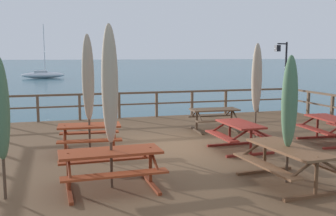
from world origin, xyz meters
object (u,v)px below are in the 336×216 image
object	(u,v)px
picnic_table_mid_right	(288,157)
patio_umbrella_short_front	(110,85)
picnic_table_back_left	(111,161)
picnic_table_back_right	(90,132)
patio_umbrella_tall_back_right	(88,78)
sailboat_distant	(43,75)
picnic_table_front_left	(214,115)
picnic_table_mid_centre	(240,131)
picnic_table_front_right	(331,125)
patio_umbrella_tall_mid_left	(0,109)
patio_umbrella_short_back	(257,78)
patio_umbrella_tall_mid_right	(290,102)
lamp_post_hooked	(283,67)

from	to	relation	value
picnic_table_mid_right	patio_umbrella_short_front	xyz separation A→B (m)	(-3.50, 0.75, 1.48)
picnic_table_back_left	picnic_table_back_right	size ratio (longest dim) A/B	1.15
patio_umbrella_tall_back_right	sailboat_distant	size ratio (longest dim) A/B	0.41
picnic_table_mid_right	picnic_table_front_left	size ratio (longest dim) A/B	1.23
picnic_table_mid_centre	sailboat_distant	world-z (taller)	sailboat_distant
picnic_table_front_right	picnic_table_mid_centre	size ratio (longest dim) A/B	1.13
picnic_table_front_left	patio_umbrella_short_front	size ratio (longest dim) A/B	0.53
patio_umbrella_tall_mid_left	patio_umbrella_short_back	world-z (taller)	patio_umbrella_short_back
picnic_table_back_left	picnic_table_mid_right	bearing A→B (deg)	-11.53
patio_umbrella_tall_mid_right	picnic_table_front_left	bearing A→B (deg)	82.36
picnic_table_back_right	picnic_table_front_left	bearing A→B (deg)	23.54
picnic_table_mid_centre	patio_umbrella_short_back	xyz separation A→B (m)	(1.17, 1.26, 1.35)
picnic_table_back_left	picnic_table_front_right	xyz separation A→B (m)	(6.89, 2.18, -0.01)
picnic_table_mid_centre	patio_umbrella_tall_back_right	size ratio (longest dim) A/B	0.51
picnic_table_mid_centre	patio_umbrella_tall_back_right	distance (m)	4.35
picnic_table_front_right	patio_umbrella_short_back	size ratio (longest dim) A/B	0.62
picnic_table_front_left	lamp_post_hooked	bearing A→B (deg)	33.09
picnic_table_mid_centre	picnic_table_back_right	xyz separation A→B (m)	(-4.01, 0.91, 0.00)
patio_umbrella_tall_back_right	patio_umbrella_short_back	bearing A→B (deg)	4.66
picnic_table_front_right	picnic_table_mid_right	bearing A→B (deg)	-139.22
patio_umbrella_tall_mid_left	picnic_table_back_right	bearing A→B (deg)	59.73
picnic_table_back_left	picnic_table_mid_centre	distance (m)	4.40
picnic_table_mid_centre	lamp_post_hooked	xyz separation A→B (m)	(4.95, 5.78, 1.56)
patio_umbrella_tall_back_right	picnic_table_back_right	bearing A→B (deg)	85.90
picnic_table_mid_right	sailboat_distant	distance (m)	52.99
patio_umbrella_tall_mid_left	patio_umbrella_short_back	bearing A→B (deg)	26.16
picnic_table_back_left	patio_umbrella_short_front	distance (m)	1.48
picnic_table_back_left	patio_umbrella_short_front	bearing A→B (deg)	60.04
patio_umbrella_short_front	patio_umbrella_tall_mid_left	bearing A→B (deg)	-177.89
picnic_table_back_right	patio_umbrella_short_back	xyz separation A→B (m)	(5.17, 0.35, 1.35)
picnic_table_back_right	sailboat_distant	bearing A→B (deg)	92.97
picnic_table_mid_centre	picnic_table_front_left	size ratio (longest dim) A/B	0.95
picnic_table_mid_centre	picnic_table_mid_right	world-z (taller)	same
picnic_table_front_left	sailboat_distant	world-z (taller)	sailboat_distant
picnic_table_back_left	sailboat_distant	xyz separation A→B (m)	(-2.69, 51.90, -0.74)
picnic_table_back_left	patio_umbrella_tall_mid_right	world-z (taller)	patio_umbrella_tall_mid_right
patio_umbrella_short_back	lamp_post_hooked	distance (m)	5.90
patio_umbrella_tall_back_right	lamp_post_hooked	size ratio (longest dim) A/B	0.99
patio_umbrella_tall_mid_left	patio_umbrella_tall_mid_right	world-z (taller)	patio_umbrella_tall_mid_right
patio_umbrella_tall_back_right	sailboat_distant	distance (m)	49.05
patio_umbrella_tall_mid_left	sailboat_distant	world-z (taller)	sailboat_distant
picnic_table_back_right	picnic_table_front_right	bearing A→B (deg)	-6.88
picnic_table_front_right	lamp_post_hooked	bearing A→B (deg)	71.48
patio_umbrella_tall_back_right	sailboat_distant	world-z (taller)	sailboat_distant
picnic_table_back_right	picnic_table_mid_centre	bearing A→B (deg)	-12.75
picnic_table_mid_centre	lamp_post_hooked	distance (m)	7.77
picnic_table_mid_right	lamp_post_hooked	xyz separation A→B (m)	(5.28, 8.63, 1.55)
picnic_table_mid_centre	lamp_post_hooked	size ratio (longest dim) A/B	0.51
patio_umbrella_tall_mid_left	lamp_post_hooked	bearing A→B (deg)	36.47
sailboat_distant	picnic_table_back_right	bearing A→B (deg)	-87.03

